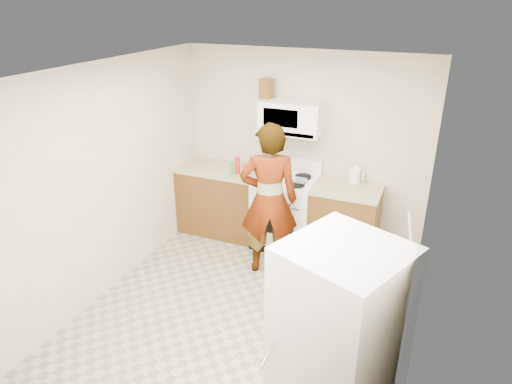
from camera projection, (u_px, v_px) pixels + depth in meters
The scene contains 20 objects.
floor at pixel (247, 309), 4.88m from camera, with size 3.60×3.60×0.00m, color gray.
back_wall at pixel (302, 149), 5.89m from camera, with size 3.20×0.02×2.50m, color beige.
right_wall at pixel (419, 235), 3.81m from camera, with size 0.02×3.60×2.50m, color beige.
cabinet_left at pixel (222, 201), 6.33m from camera, with size 1.12×0.62×0.90m, color brown.
counter_left at pixel (221, 170), 6.14m from camera, with size 1.14×0.64×0.04m, color tan.
cabinet_right at pixel (344, 223), 5.71m from camera, with size 0.80×0.62×0.90m, color brown.
counter_right at pixel (347, 189), 5.53m from camera, with size 0.82×0.64×0.04m, color tan.
gas_range at pixel (286, 211), 5.97m from camera, with size 0.76×0.65×1.13m.
microwave at pixel (292, 117), 5.59m from camera, with size 0.76×0.38×0.40m, color white.
person at pixel (269, 200), 5.23m from camera, with size 0.67×0.44×1.84m, color tan.
fridge at pixel (337, 356), 3.08m from camera, with size 0.70×0.70×1.70m, color #BBBBB6.
kettle at pixel (355, 175), 5.66m from camera, with size 0.15×0.15×0.18m, color white.
jug at pixel (267, 89), 5.61m from camera, with size 0.14×0.14×0.24m, color brown.
saucepan at pixel (278, 166), 5.96m from camera, with size 0.25×0.25×0.14m, color #B0B0B4.
tray at pixel (296, 181), 5.68m from camera, with size 0.25×0.16×0.05m, color silver.
bottle_spray at pixel (238, 165), 5.91m from camera, with size 0.07×0.07×0.22m, color red.
bottle_hot_sauce at pixel (245, 170), 5.85m from camera, with size 0.05×0.05×0.17m, color #CC4016.
bottle_green_cap at pixel (232, 168), 5.91m from camera, with size 0.05×0.05×0.17m, color green.
pot_lid at pixel (234, 174), 5.94m from camera, with size 0.22×0.22×0.01m, color white.
broom at pixel (412, 263), 4.64m from camera, with size 0.03×0.03×1.17m, color white.
Camera 1 is at (1.63, -3.61, 3.11)m, focal length 32.00 mm.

